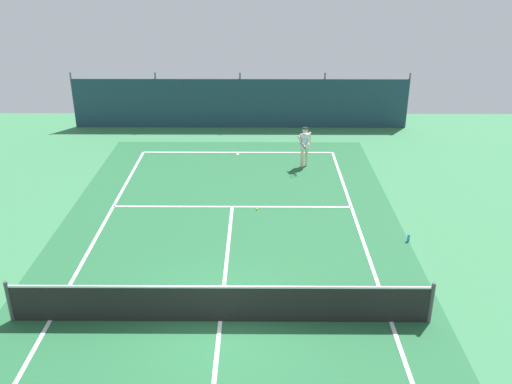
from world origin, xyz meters
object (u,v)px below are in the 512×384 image
(water_bottle, at_px, (409,238))
(tennis_player, at_px, (305,144))
(tennis_ball_near_player, at_px, (257,209))
(tennis_net, at_px, (220,304))

(water_bottle, bearing_deg, tennis_player, 113.60)
(tennis_ball_near_player, xyz_separation_m, water_bottle, (4.64, -2.17, 0.09))
(tennis_player, bearing_deg, water_bottle, 87.21)
(tennis_player, bearing_deg, tennis_ball_near_player, 38.68)
(tennis_net, distance_m, tennis_ball_near_player, 6.25)
(tennis_ball_near_player, bearing_deg, tennis_net, -97.83)
(tennis_player, xyz_separation_m, tennis_ball_near_player, (-1.90, -4.10, -0.93))
(tennis_player, height_order, tennis_ball_near_player, tennis_player)
(tennis_net, xyz_separation_m, tennis_ball_near_player, (0.85, 6.17, -0.48))
(tennis_player, distance_m, water_bottle, 6.89)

